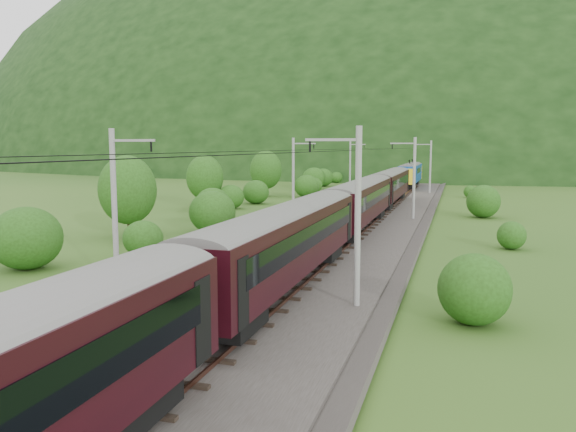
# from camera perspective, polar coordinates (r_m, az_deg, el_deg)

# --- Properties ---
(ground) EXTENTS (600.00, 600.00, 0.00)m
(ground) POSITION_cam_1_polar(r_m,az_deg,el_deg) (27.52, -6.01, -8.57)
(ground) COLOR #284E18
(ground) RESTS_ON ground
(railbed) EXTENTS (14.00, 220.00, 0.30)m
(railbed) POSITION_cam_1_polar(r_m,az_deg,el_deg) (36.65, 0.10, -4.34)
(railbed) COLOR #38332D
(railbed) RESTS_ON ground
(track_left) EXTENTS (2.40, 220.00, 0.27)m
(track_left) POSITION_cam_1_polar(r_m,az_deg,el_deg) (37.36, -3.43, -3.78)
(track_left) COLOR brown
(track_left) RESTS_ON railbed
(track_right) EXTENTS (2.40, 220.00, 0.27)m
(track_right) POSITION_cam_1_polar(r_m,az_deg,el_deg) (35.99, 3.77, -4.20)
(track_right) COLOR brown
(track_right) RESTS_ON railbed
(catenary_left) EXTENTS (2.54, 192.28, 8.00)m
(catenary_left) POSITION_cam_1_polar(r_m,az_deg,el_deg) (58.82, 0.61, 4.26)
(catenary_left) COLOR gray
(catenary_left) RESTS_ON railbed
(catenary_right) EXTENTS (2.54, 192.28, 8.00)m
(catenary_right) POSITION_cam_1_polar(r_m,az_deg,el_deg) (56.62, 12.61, 3.98)
(catenary_right) COLOR gray
(catenary_right) RESTS_ON railbed
(overhead_wires) EXTENTS (4.83, 198.00, 0.03)m
(overhead_wires) POSITION_cam_1_polar(r_m,az_deg,el_deg) (35.92, 0.11, 6.60)
(overhead_wires) COLOR black
(overhead_wires) RESTS_ON ground
(mountain_main) EXTENTS (504.00, 360.00, 244.00)m
(mountain_main) POSITION_cam_1_polar(r_m,az_deg,el_deg) (284.66, 14.91, 5.37)
(mountain_main) COLOR black
(mountain_main) RESTS_ON ground
(mountain_ridge) EXTENTS (336.00, 280.00, 132.00)m
(mountain_ridge) POSITION_cam_1_polar(r_m,az_deg,el_deg) (349.69, -4.98, 5.86)
(mountain_ridge) COLOR black
(mountain_ridge) RESTS_ON ground
(train) EXTENTS (2.80, 156.61, 4.87)m
(train) POSITION_cam_1_polar(r_m,az_deg,el_deg) (27.12, -0.42, -1.52)
(train) COLOR black
(train) RESTS_ON ground
(hazard_post_near) EXTENTS (0.15, 0.15, 1.40)m
(hazard_post_near) POSITION_cam_1_polar(r_m,az_deg,el_deg) (60.29, 6.20, 0.95)
(hazard_post_near) COLOR red
(hazard_post_near) RESTS_ON railbed
(hazard_post_far) EXTENTS (0.16, 0.16, 1.54)m
(hazard_post_far) POSITION_cam_1_polar(r_m,az_deg,el_deg) (85.05, 9.92, 2.71)
(hazard_post_far) COLOR red
(hazard_post_far) RESTS_ON railbed
(signal) EXTENTS (0.22, 0.22, 1.95)m
(signal) POSITION_cam_1_polar(r_m,az_deg,el_deg) (56.68, 1.88, 1.05)
(signal) COLOR black
(signal) RESTS_ON railbed
(vegetation_left) EXTENTS (13.12, 151.75, 6.78)m
(vegetation_left) POSITION_cam_1_polar(r_m,az_deg,el_deg) (56.24, -9.32, 1.98)
(vegetation_left) COLOR #214312
(vegetation_left) RESTS_ON ground
(vegetation_right) EXTENTS (5.55, 105.98, 3.09)m
(vegetation_right) POSITION_cam_1_polar(r_m,az_deg,el_deg) (27.74, 21.01, -6.00)
(vegetation_right) COLOR #214312
(vegetation_right) RESTS_ON ground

